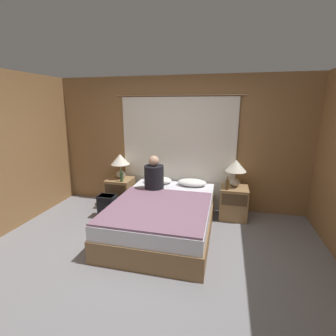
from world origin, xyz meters
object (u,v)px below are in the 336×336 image
Objects in this scene: backpack_on_floor at (107,205)px; bed at (163,217)px; pillow_left at (158,180)px; beer_bottle_on_left_stand at (122,177)px; lamp_right at (236,168)px; pillow_right at (192,182)px; beer_bottle_on_right_stand at (227,184)px; nightstand_right at (233,202)px; lamp_left at (120,162)px; person_left_in_bed at (154,176)px; nightstand_left at (120,192)px.

bed is at bearing -13.92° from backpack_on_floor.
backpack_on_floor is at bearing -144.30° from pillow_left.
lamp_right is at bearing 5.60° from beer_bottle_on_left_stand.
pillow_right is 2.28× the size of beer_bottle_on_left_stand.
bed is 1.22m from beer_bottle_on_right_stand.
lamp_right reaches higher than nightstand_right.
pillow_left is (0.76, -0.01, -0.32)m from lamp_left.
pillow_right is at bearing 162.75° from beer_bottle_on_right_stand.
lamp_right is 2.37m from backpack_on_floor.
lamp_left reaches higher than backpack_on_floor.
beer_bottle_on_left_stand is 1.94m from beer_bottle_on_right_stand.
backpack_on_floor is (-2.07, -0.37, -0.43)m from beer_bottle_on_right_stand.
beer_bottle_on_right_stand is at bearing 34.00° from bed.
bed is 3.90× the size of pillow_right.
person_left_in_bed is 1.47× the size of backpack_on_floor.
pillow_left is (-1.42, -0.01, -0.32)m from lamp_right.
beer_bottle_on_right_stand reaches higher than nightstand_left.
person_left_in_bed reaches higher than nightstand_right.
lamp_right is at bearing 0.52° from pillow_right.
bed is 5.05× the size of backpack_on_floor.
nightstand_right is at bearing 12.49° from person_left_in_bed.
person_left_in_bed is 1.01m from backpack_on_floor.
nightstand_right is 1.45m from pillow_left.
lamp_right reaches higher than bed.
beer_bottle_on_left_stand is (-0.69, 0.17, -0.11)m from person_left_in_bed.
backpack_on_floor is (-0.03, -0.51, -0.05)m from nightstand_left.
beer_bottle_on_right_stand is at bearing 0.00° from beer_bottle_on_left_stand.
lamp_left and lamp_right have the same top height.
lamp_left is at bearing 117.66° from beer_bottle_on_left_stand.
beer_bottle_on_left_stand is at bearing 70.20° from backpack_on_floor.
pillow_left is at bearing 180.00° from pillow_right.
nightstand_left is at bearing 159.01° from person_left_in_bed.
beer_bottle_on_right_stand is (-0.13, -0.20, -0.24)m from lamp_right.
beer_bottle_on_left_stand is at bearing -176.12° from nightstand_right.
backpack_on_floor is at bearing -169.88° from beer_bottle_on_right_stand.
beer_bottle_on_right_stand is (0.63, -0.20, 0.08)m from pillow_right.
bed is at bearing -68.76° from pillow_left.
beer_bottle_on_right_stand reaches higher than backpack_on_floor.
person_left_in_bed is at bearing -13.47° from beer_bottle_on_left_stand.
lamp_right reaches higher than pillow_right.
lamp_right is at bearing 57.41° from beer_bottle_on_right_stand.
nightstand_right is 0.82m from pillow_right.
bed is 0.96m from pillow_right.
backpack_on_floor is at bearing -166.96° from nightstand_right.
nightstand_right is 1.19× the size of lamp_left.
lamp_right is 2.07× the size of beer_bottle_on_right_stand.
nightstand_left is 1.07× the size of pillow_right.
nightstand_left is 1.38× the size of backpack_on_floor.
beer_bottle_on_left_stand is at bearing 180.00° from beer_bottle_on_right_stand.
lamp_left is (-1.09, 0.85, 0.64)m from bed.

